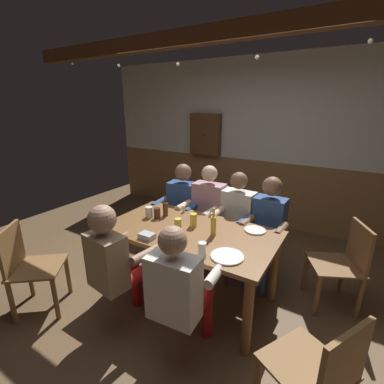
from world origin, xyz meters
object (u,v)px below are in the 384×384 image
(dining_table, at_px, (190,239))
(bottle_1, at_px, (213,225))
(chair_empty_near_left, at_px, (28,266))
(pint_glass_2, at_px, (202,250))
(pint_glass_1, at_px, (149,212))
(wall_dart_cabinet, at_px, (205,134))
(condiment_caddy, at_px, (147,236))
(pint_glass_3, at_px, (193,220))
(person_5, at_px, (180,288))
(bottle_0, at_px, (165,209))
(plate_1, at_px, (227,256))
(person_3, at_px, (266,226))
(plate_0, at_px, (255,230))
(pint_glass_0, at_px, (157,213))
(person_0, at_px, (181,206))
(chair_empty_near_right, at_px, (343,263))
(table_candle, at_px, (184,209))
(pint_glass_4, at_px, (178,226))
(person_4, at_px, (116,261))
(person_2, at_px, (234,219))
(chair_empty_far_end, at_px, (319,374))
(person_1, at_px, (206,211))

(dining_table, height_order, bottle_1, bottle_1)
(chair_empty_near_left, height_order, pint_glass_2, pint_glass_2)
(pint_glass_1, bearing_deg, wall_dart_cabinet, 102.46)
(condiment_caddy, relative_size, pint_glass_3, 1.03)
(person_5, distance_m, bottle_0, 1.14)
(person_5, relative_size, plate_1, 4.36)
(pint_glass_2, bearing_deg, person_3, 78.55)
(plate_0, distance_m, bottle_1, 0.44)
(pint_glass_0, bearing_deg, pint_glass_2, -28.78)
(person_3, height_order, pint_glass_2, person_3)
(person_0, xyz_separation_m, chair_empty_near_right, (1.91, -0.04, -0.20))
(table_candle, bearing_deg, pint_glass_4, -63.02)
(person_0, bearing_deg, person_4, 93.75)
(person_0, distance_m, bottle_1, 1.08)
(person_2, xyz_separation_m, chair_empty_near_right, (1.16, -0.03, -0.19))
(person_2, bearing_deg, pint_glass_0, 48.01)
(bottle_1, xyz_separation_m, pint_glass_1, (-0.80, 0.03, -0.04))
(table_candle, distance_m, pint_glass_0, 0.33)
(pint_glass_1, bearing_deg, plate_0, 13.63)
(condiment_caddy, height_order, pint_glass_4, pint_glass_4)
(pint_glass_3, bearing_deg, dining_table, -82.86)
(person_4, height_order, pint_glass_0, person_4)
(chair_empty_near_left, xyz_separation_m, pint_glass_2, (1.57, 0.58, 0.35))
(chair_empty_near_left, height_order, pint_glass_1, same)
(person_4, xyz_separation_m, chair_empty_far_end, (1.63, -0.03, -0.19))
(chair_empty_near_right, relative_size, wall_dart_cabinet, 1.26)
(person_5, bearing_deg, table_candle, 117.12)
(person_1, distance_m, plate_1, 1.21)
(condiment_caddy, bearing_deg, person_0, 107.04)
(person_3, height_order, bottle_0, person_3)
(pint_glass_0, bearing_deg, plate_0, 13.40)
(person_5, height_order, wall_dart_cabinet, wall_dart_cabinet)
(person_0, xyz_separation_m, person_4, (0.24, -1.37, -0.01))
(person_0, bearing_deg, chair_empty_near_left, 62.52)
(chair_empty_near_left, relative_size, bottle_0, 3.86)
(table_candle, xyz_separation_m, pint_glass_1, (-0.25, -0.32, 0.02))
(chair_empty_far_end, xyz_separation_m, bottle_1, (-1.06, 0.73, 0.39))
(person_2, bearing_deg, dining_table, 78.74)
(dining_table, relative_size, pint_glass_0, 14.85)
(person_1, distance_m, pint_glass_3, 0.65)
(person_4, bearing_deg, person_2, 77.50)
(chair_empty_near_left, distance_m, pint_glass_3, 1.64)
(pint_glass_3, bearing_deg, person_1, 106.34)
(person_3, distance_m, bottle_1, 0.77)
(person_5, height_order, pint_glass_0, person_5)
(table_candle, relative_size, bottle_1, 0.29)
(table_candle, bearing_deg, person_5, -58.49)
(person_1, xyz_separation_m, person_5, (0.52, -1.37, -0.03))
(person_0, xyz_separation_m, person_2, (0.75, -0.01, -0.01))
(person_3, xyz_separation_m, condiment_caddy, (-0.81, -1.05, 0.12))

